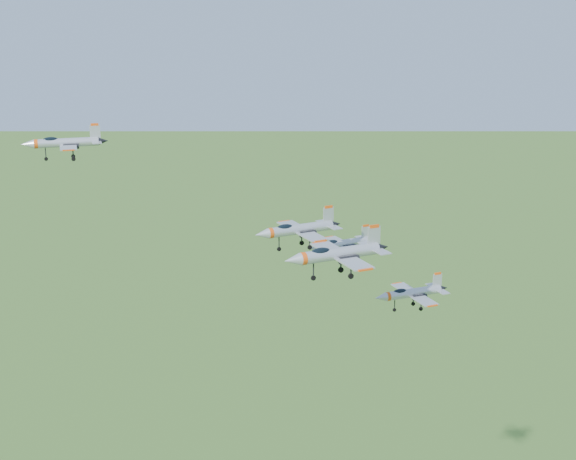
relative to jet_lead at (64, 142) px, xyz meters
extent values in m
cylinder|color=#A4A9B0|center=(0.35, 0.03, -0.03)|extent=(8.85, 1.97, 1.27)
cone|color=#A4A9B0|center=(-4.90, -0.40, -0.03)|extent=(1.85, 1.41, 1.27)
cone|color=black|center=(5.40, 0.44, -0.03)|extent=(1.45, 1.18, 1.08)
ellipsoid|color=black|center=(-1.79, -0.15, 0.45)|extent=(2.21, 1.08, 0.80)
cube|color=#A4A9B0|center=(0.76, -2.68, -0.27)|extent=(2.58, 4.46, 0.14)
cube|color=#A4A9B0|center=(0.32, 2.77, -0.27)|extent=(2.58, 4.46, 0.14)
cube|color=#A4A9B0|center=(4.34, 0.35, 1.29)|extent=(1.47, 0.23, 2.05)
cube|color=#D74A0F|center=(4.34, 0.35, 2.36)|extent=(1.08, 0.22, 0.34)
cylinder|color=#A4A9B0|center=(31.40, -12.36, -10.88)|extent=(9.69, 3.95, 1.40)
cone|color=#A4A9B0|center=(25.81, -13.92, -10.88)|extent=(2.24, 1.87, 1.40)
cone|color=black|center=(36.78, -10.85, -10.88)|extent=(1.77, 1.55, 1.19)
ellipsoid|color=black|center=(29.12, -12.99, -10.36)|extent=(2.55, 1.60, 0.89)
cube|color=#A4A9B0|center=(32.42, -15.20, -11.15)|extent=(3.65, 5.22, 0.15)
cube|color=#A4A9B0|center=(30.79, -9.40, -11.15)|extent=(3.65, 5.22, 0.15)
cube|color=#A4A9B0|center=(35.64, -11.17, -9.43)|extent=(1.59, 0.56, 2.26)
cube|color=#D74A0F|center=(35.64, -11.17, -8.25)|extent=(1.18, 0.46, 0.38)
cylinder|color=#A4A9B0|center=(31.18, -34.52, -7.48)|extent=(9.53, 3.59, 1.37)
cone|color=#A4A9B0|center=(25.66, -35.88, -7.48)|extent=(2.17, 1.78, 1.37)
cone|color=black|center=(36.50, -33.21, -7.48)|extent=(1.71, 1.48, 1.16)
ellipsoid|color=black|center=(28.93, -35.07, -6.96)|extent=(2.49, 1.51, 0.87)
cube|color=#A4A9B0|center=(32.09, -37.33, -7.74)|extent=(3.46, 5.08, 0.15)
cube|color=#A4A9B0|center=(30.68, -31.61, -7.74)|extent=(3.46, 5.08, 0.15)
cube|color=#A4A9B0|center=(35.37, -33.49, -6.05)|extent=(1.56, 0.50, 2.21)
cube|color=#D74A0F|center=(35.37, -33.49, -4.90)|extent=(1.16, 0.42, 0.37)
cylinder|color=#A4A9B0|center=(39.19, -6.34, -15.20)|extent=(8.32, 3.50, 1.20)
cone|color=#A4A9B0|center=(34.40, -7.75, -15.20)|extent=(1.93, 1.62, 1.20)
cone|color=black|center=(43.80, -4.99, -15.20)|extent=(1.53, 1.34, 1.02)
ellipsoid|color=black|center=(37.24, -6.92, -14.75)|extent=(2.19, 1.40, 0.76)
cube|color=#A4A9B0|center=(40.09, -8.77, -15.43)|extent=(3.19, 4.50, 0.13)
cube|color=#A4A9B0|center=(38.64, -3.81, -15.43)|extent=(3.19, 4.50, 0.13)
cube|color=#A4A9B0|center=(42.82, -5.28, -13.95)|extent=(1.36, 0.50, 1.94)
cube|color=#D74A0F|center=(42.82, -5.28, -12.94)|extent=(1.01, 0.41, 0.32)
cylinder|color=#A4A9B0|center=(43.09, -25.72, -16.09)|extent=(7.75, 2.58, 1.11)
cone|color=#A4A9B0|center=(38.56, -26.62, -16.09)|extent=(1.72, 1.39, 1.11)
cone|color=black|center=(47.44, -24.85, -16.09)|extent=(1.36, 1.16, 0.94)
ellipsoid|color=black|center=(41.25, -26.08, -15.67)|extent=(2.00, 1.15, 0.70)
cube|color=#A4A9B0|center=(43.72, -28.03, -16.30)|extent=(2.66, 4.07, 0.12)
cube|color=#A4A9B0|center=(42.79, -23.34, -16.30)|extent=(2.66, 4.07, 0.12)
cube|color=#A4A9B0|center=(46.52, -25.04, -14.93)|extent=(1.28, 0.35, 1.79)
cube|color=#D74A0F|center=(46.52, -25.04, -13.99)|extent=(0.94, 0.30, 0.30)
camera|label=1|loc=(9.95, -115.43, 18.97)|focal=50.00mm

